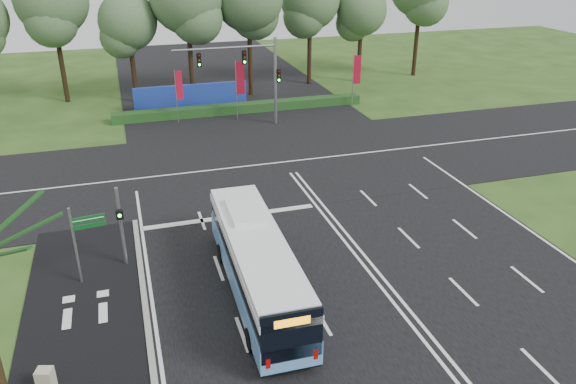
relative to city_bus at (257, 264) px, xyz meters
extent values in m
plane|color=#294517|center=(5.36, 2.54, -1.56)|extent=(120.00, 120.00, 0.00)
cube|color=black|center=(5.36, 2.54, -1.54)|extent=(20.00, 120.00, 0.04)
cube|color=black|center=(5.36, 14.54, -1.54)|extent=(120.00, 14.00, 0.05)
cube|color=black|center=(-7.14, -0.46, -1.53)|extent=(5.00, 18.00, 0.06)
cube|color=gray|center=(-4.74, -0.46, -1.50)|extent=(0.25, 18.00, 0.12)
cube|color=#588ECB|center=(0.00, 0.02, -0.60)|extent=(2.48, 10.86, 0.99)
cube|color=black|center=(0.00, 0.02, -1.05)|extent=(2.45, 10.80, 0.27)
cube|color=black|center=(0.00, 0.02, 0.30)|extent=(2.38, 10.69, 0.86)
cube|color=white|center=(0.00, 0.02, 0.84)|extent=(2.48, 10.86, 0.32)
cube|color=white|center=(0.00, 0.02, 1.16)|extent=(2.42, 10.42, 0.32)
cube|color=white|center=(0.05, 2.27, 1.43)|extent=(1.50, 2.73, 0.23)
cube|color=black|center=(-0.11, -5.33, 0.35)|extent=(2.19, 0.17, 1.98)
cube|color=orange|center=(-0.11, -5.37, 0.98)|extent=(1.26, 0.09, 0.32)
cylinder|color=black|center=(-0.98, 3.10, -1.09)|extent=(0.27, 0.94, 0.94)
cylinder|color=black|center=(1.11, 3.06, -1.09)|extent=(0.27, 0.94, 0.94)
cylinder|color=black|center=(-1.12, -3.38, -1.09)|extent=(0.27, 0.94, 0.94)
cylinder|color=black|center=(0.97, -3.43, -1.09)|extent=(0.27, 0.94, 0.94)
cylinder|color=gray|center=(-5.36, 4.22, 0.43)|extent=(0.16, 0.16, 3.99)
cube|color=black|center=(-5.36, 4.04, 1.17)|extent=(0.34, 0.23, 0.46)
sphere|color=#19F233|center=(-5.36, 3.94, 1.17)|extent=(0.16, 0.16, 0.16)
cylinder|color=gray|center=(-7.34, 3.18, 0.31)|extent=(0.11, 0.11, 3.76)
cube|color=#0C4619|center=(-6.64, 3.26, 1.54)|extent=(1.41, 0.22, 0.28)
cube|color=#0C4619|center=(-6.64, 3.26, 1.21)|extent=(1.41, 0.22, 0.21)
cube|color=white|center=(-6.64, 3.22, 1.54)|extent=(1.31, 0.16, 0.04)
cube|color=#BAB395|center=(-8.28, -3.36, -1.11)|extent=(0.65, 0.59, 0.90)
cylinder|color=gray|center=(-0.32, 25.63, 0.64)|extent=(0.07, 0.07, 4.40)
cube|color=maroon|center=(-0.01, 25.73, 1.57)|extent=(0.57, 0.22, 2.35)
cylinder|color=gray|center=(4.55, 25.02, 0.93)|extent=(0.08, 0.08, 4.98)
cube|color=maroon|center=(4.90, 24.91, 1.98)|extent=(0.65, 0.23, 2.66)
cylinder|color=gray|center=(15.36, 25.94, 0.80)|extent=(0.07, 0.07, 4.72)
cube|color=maroon|center=(15.69, 25.87, 1.79)|extent=(0.62, 0.17, 2.52)
cylinder|color=gray|center=(7.36, 23.04, 1.94)|extent=(0.24, 0.24, 7.00)
cylinder|color=gray|center=(3.36, 23.04, 4.84)|extent=(8.00, 0.16, 0.16)
cube|color=black|center=(4.86, 23.04, 4.04)|extent=(0.32, 0.28, 1.05)
cube|color=black|center=(1.36, 23.04, 4.04)|extent=(0.32, 0.28, 1.05)
cube|color=black|center=(7.61, 23.04, 2.44)|extent=(0.32, 0.28, 1.05)
cube|color=#1A3C16|center=(5.36, 27.04, -1.16)|extent=(22.00, 1.20, 0.80)
cube|color=navy|center=(1.36, 29.54, -0.46)|extent=(10.00, 0.30, 2.20)
cylinder|color=black|center=(-9.43, 35.23, 2.76)|extent=(0.44, 0.44, 8.64)
sphere|color=#405F37|center=(-9.43, 35.23, 7.54)|extent=(6.37, 6.37, 6.37)
cylinder|color=black|center=(-3.24, 33.17, 1.91)|extent=(0.44, 0.44, 6.95)
sphere|color=#405F37|center=(-3.24, 33.17, 5.75)|extent=(5.12, 5.12, 5.12)
cylinder|color=black|center=(1.90, 32.28, 2.84)|extent=(0.44, 0.44, 8.81)
cylinder|color=black|center=(7.56, 32.60, 2.76)|extent=(0.44, 0.44, 8.66)
cylinder|color=black|center=(14.41, 35.18, 2.42)|extent=(0.44, 0.44, 7.97)
sphere|color=#405F37|center=(14.41, 35.18, 6.83)|extent=(5.88, 5.88, 5.88)
cylinder|color=black|center=(19.75, 34.62, 1.89)|extent=(0.44, 0.44, 6.90)
sphere|color=#405F37|center=(19.75, 34.62, 5.70)|extent=(5.09, 5.09, 5.09)
cylinder|color=black|center=(26.77, 35.52, 2.92)|extent=(0.44, 0.44, 8.96)
camera|label=1|loc=(-4.66, -19.80, 12.71)|focal=35.00mm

